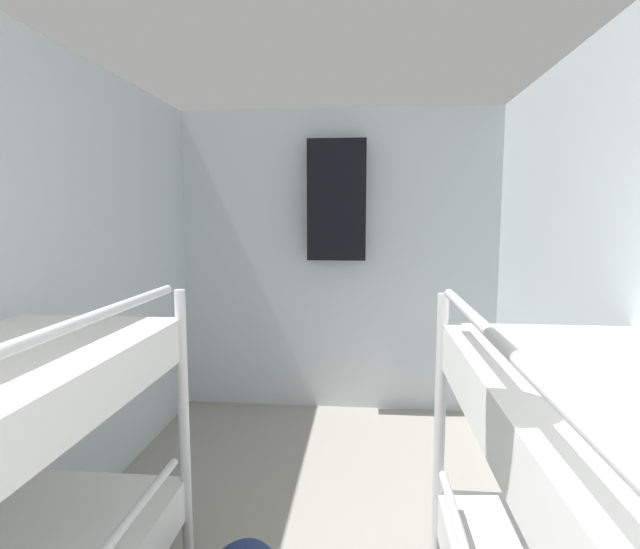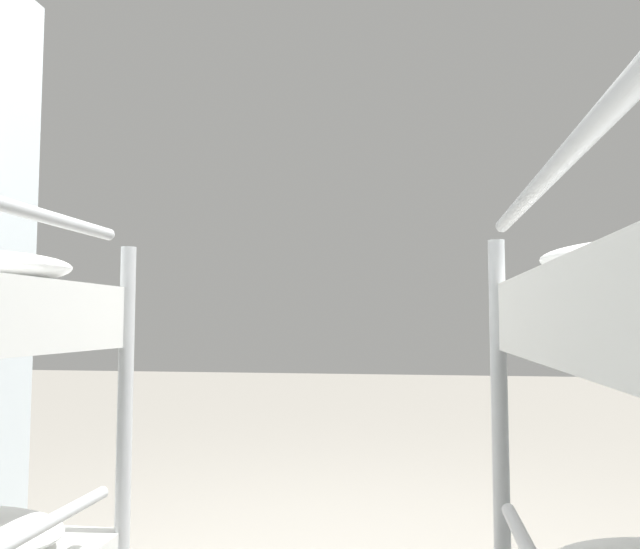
{
  "view_description": "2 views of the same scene",
  "coord_description": "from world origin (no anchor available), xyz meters",
  "views": [
    {
      "loc": [
        0.23,
        0.48,
        1.56
      ],
      "look_at": [
        -0.01,
        3.07,
        1.24
      ],
      "focal_mm": 28.0,
      "sensor_mm": 36.0,
      "label": 1
    },
    {
      "loc": [
        -0.31,
        2.3,
        1.03
      ],
      "look_at": [
        0.0,
        0.25,
        1.19
      ],
      "focal_mm": 35.0,
      "sensor_mm": 36.0,
      "label": 2
    }
  ],
  "objects": []
}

